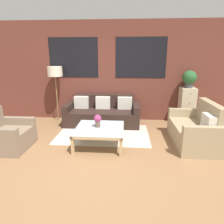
% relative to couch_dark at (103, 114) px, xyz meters
% --- Properties ---
extents(ground_plane, '(16.00, 16.00, 0.00)m').
position_rel_couch_dark_xyz_m(ground_plane, '(0.09, -1.95, -0.29)').
color(ground_plane, '#8E6642').
extents(wall_back_brick, '(8.40, 0.09, 2.80)m').
position_rel_couch_dark_xyz_m(wall_back_brick, '(0.09, 0.49, 1.12)').
color(wall_back_brick, brown).
rests_on(wall_back_brick, ground_plane).
extents(rug, '(2.20, 1.43, 0.00)m').
position_rel_couch_dark_xyz_m(rug, '(0.11, -0.79, -0.28)').
color(rug, beige).
rests_on(rug, ground_plane).
extents(couch_dark, '(2.02, 0.88, 0.78)m').
position_rel_couch_dark_xyz_m(couch_dark, '(0.00, 0.00, 0.00)').
color(couch_dark, black).
rests_on(couch_dark, ground_plane).
extents(settee_vintage, '(0.80, 1.41, 0.92)m').
position_rel_couch_dark_xyz_m(settee_vintage, '(2.15, -1.22, 0.03)').
color(settee_vintage, tan).
rests_on(settee_vintage, ground_plane).
extents(armchair_corner, '(0.80, 0.85, 0.84)m').
position_rel_couch_dark_xyz_m(armchair_corner, '(-1.76, -1.70, -0.01)').
color(armchair_corner, '#84705B').
rests_on(armchair_corner, ground_plane).
extents(coffee_table, '(1.00, 1.00, 0.39)m').
position_rel_couch_dark_xyz_m(coffee_table, '(0.11, -1.42, 0.06)').
color(coffee_table, silver).
rests_on(coffee_table, ground_plane).
extents(floor_lamp, '(0.41, 0.41, 1.57)m').
position_rel_couch_dark_xyz_m(floor_lamp, '(-1.32, 0.13, 1.09)').
color(floor_lamp, olive).
rests_on(floor_lamp, ground_plane).
extents(drawer_cabinet, '(0.39, 0.43, 1.01)m').
position_rel_couch_dark_xyz_m(drawer_cabinet, '(2.34, 0.20, 0.22)').
color(drawer_cabinet, '#C6B793').
rests_on(drawer_cabinet, ground_plane).
extents(potted_plant, '(0.37, 0.37, 0.46)m').
position_rel_couch_dark_xyz_m(potted_plant, '(2.34, 0.20, 0.98)').
color(potted_plant, '#47474C').
rests_on(potted_plant, drawer_cabinet).
extents(flower_vase, '(0.16, 0.16, 0.27)m').
position_rel_couch_dark_xyz_m(flower_vase, '(0.07, -1.38, 0.26)').
color(flower_vase, brown).
rests_on(flower_vase, coffee_table).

